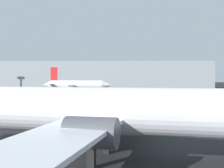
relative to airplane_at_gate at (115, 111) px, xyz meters
name	(u,v)px	position (x,y,z in m)	size (l,w,h in m)	color
airplane_at_gate	(115,111)	(0.00, 0.00, 0.00)	(35.63, 24.94, 10.64)	white
airplane_distant	(76,85)	(-12.86, 78.54, -0.36)	(23.73, 18.86, 8.86)	white
terminal_building	(105,76)	(-4.81, 112.03, 2.53)	(87.74, 25.58, 11.96)	#999EA3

